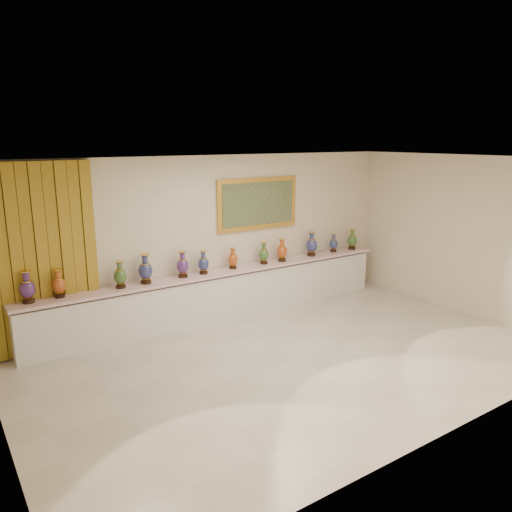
{
  "coord_description": "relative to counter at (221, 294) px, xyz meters",
  "views": [
    {
      "loc": [
        -4.45,
        -5.5,
        3.32
      ],
      "look_at": [
        0.4,
        1.7,
        1.24
      ],
      "focal_mm": 35.0,
      "sensor_mm": 36.0,
      "label": 1
    }
  ],
  "objects": [
    {
      "name": "vase_0",
      "position": [
        -3.31,
        0.02,
        0.68
      ],
      "size": [
        0.29,
        0.29,
        0.49
      ],
      "rotation": [
        0.0,
        0.0,
        0.31
      ],
      "color": "black",
      "rests_on": "counter"
    },
    {
      "name": "vase_1",
      "position": [
        -2.86,
        0.02,
        0.66
      ],
      "size": [
        0.26,
        0.26,
        0.45
      ],
      "rotation": [
        0.0,
        0.0,
        -0.29
      ],
      "color": "black",
      "rests_on": "counter"
    },
    {
      "name": "vase_6",
      "position": [
        0.26,
        0.01,
        0.64
      ],
      "size": [
        0.22,
        0.22,
        0.4
      ],
      "rotation": [
        0.0,
        0.0,
        -0.21
      ],
      "color": "black",
      "rests_on": "counter"
    },
    {
      "name": "ground",
      "position": [
        0.0,
        -2.27,
        -0.44
      ],
      "size": [
        8.0,
        8.0,
        0.0
      ],
      "primitive_type": "plane",
      "color": "beige",
      "rests_on": "ground"
    },
    {
      "name": "vase_2",
      "position": [
        -1.91,
        -0.02,
        0.67
      ],
      "size": [
        0.24,
        0.24,
        0.45
      ],
      "rotation": [
        0.0,
        0.0,
        -0.18
      ],
      "color": "black",
      "rests_on": "counter"
    },
    {
      "name": "vase_8",
      "position": [
        1.37,
        -0.05,
        0.67
      ],
      "size": [
        0.24,
        0.24,
        0.45
      ],
      "rotation": [
        0.0,
        0.0,
        -0.14
      ],
      "color": "black",
      "rests_on": "counter"
    },
    {
      "name": "room",
      "position": [
        -2.39,
        0.17,
        1.15
      ],
      "size": [
        8.0,
        8.0,
        8.0
      ],
      "color": "beige",
      "rests_on": "ground"
    },
    {
      "name": "vase_5",
      "position": [
        -0.37,
        -0.01,
        0.65
      ],
      "size": [
        0.21,
        0.21,
        0.43
      ],
      "rotation": [
        0.0,
        0.0,
        -0.09
      ],
      "color": "black",
      "rests_on": "counter"
    },
    {
      "name": "vase_10",
      "position": [
        2.8,
        0.0,
        0.64
      ],
      "size": [
        0.2,
        0.2,
        0.4
      ],
      "rotation": [
        0.0,
        0.0,
        0.08
      ],
      "color": "black",
      "rests_on": "counter"
    },
    {
      "name": "vase_7",
      "position": [
        0.95,
        -0.02,
        0.65
      ],
      "size": [
        0.25,
        0.25,
        0.42
      ],
      "rotation": [
        0.0,
        0.0,
        -0.32
      ],
      "color": "black",
      "rests_on": "counter"
    },
    {
      "name": "vase_4",
      "position": [
        -0.78,
        -0.01,
        0.67
      ],
      "size": [
        0.28,
        0.28,
        0.47
      ],
      "rotation": [
        0.0,
        0.0,
        0.37
      ],
      "color": "black",
      "rests_on": "counter"
    },
    {
      "name": "vase_9",
      "position": [
        2.17,
        -0.01,
        0.69
      ],
      "size": [
        0.25,
        0.25,
        0.51
      ],
      "rotation": [
        0.0,
        0.0,
        -0.07
      ],
      "color": "black",
      "rests_on": "counter"
    },
    {
      "name": "counter",
      "position": [
        0.0,
        0.0,
        0.0
      ],
      "size": [
        7.28,
        0.48,
        0.9
      ],
      "color": "white",
      "rests_on": "ground"
    },
    {
      "name": "vase_3",
      "position": [
        -1.47,
        -0.01,
        0.69
      ],
      "size": [
        0.3,
        0.3,
        0.51
      ],
      "rotation": [
        0.0,
        0.0,
        0.35
      ],
      "color": "black",
      "rests_on": "counter"
    },
    {
      "name": "vase_11",
      "position": [
        3.32,
        -0.03,
        0.67
      ],
      "size": [
        0.23,
        0.23,
        0.45
      ],
      "rotation": [
        0.0,
        0.0,
        -0.11
      ],
      "color": "black",
      "rests_on": "counter"
    }
  ]
}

